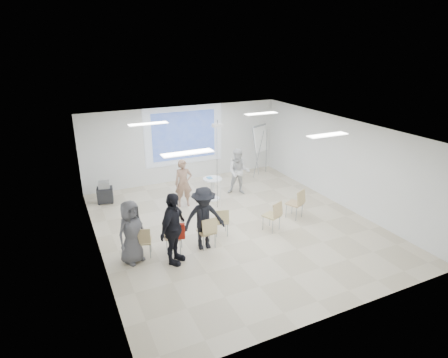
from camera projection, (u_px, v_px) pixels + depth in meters
name	position (u px, v px, depth m)	size (l,w,h in m)	color
floor	(235.00, 226.00, 11.59)	(8.00, 9.00, 0.10)	beige
ceiling	(236.00, 128.00, 10.52)	(8.00, 9.00, 0.10)	white
wall_back	(184.00, 144.00, 14.91)	(8.00, 0.10, 3.00)	silver
wall_left	(93.00, 204.00, 9.43)	(0.10, 9.00, 3.00)	silver
wall_right	(342.00, 162.00, 12.68)	(0.10, 9.00, 3.00)	silver
projection_halo	(184.00, 135.00, 14.73)	(3.20, 0.01, 2.30)	silver
projection_image	(184.00, 135.00, 14.72)	(2.60, 0.01, 1.90)	#3352B0
pedestal_table	(213.00, 187.00, 13.28)	(0.67, 0.67, 0.83)	white
player_left	(183.00, 180.00, 12.61)	(0.68, 0.46, 1.87)	#9A745E
player_right	(239.00, 169.00, 13.63)	(0.91, 0.73, 1.90)	silver
controller_left	(186.00, 169.00, 12.79)	(0.04, 0.12, 0.04)	white
controller_right	(231.00, 160.00, 13.65)	(0.04, 0.12, 0.04)	white
chair_far_left	(143.00, 240.00, 9.69)	(0.52, 0.54, 0.87)	tan
chair_left_mid	(174.00, 235.00, 9.87)	(0.59, 0.60, 0.92)	tan
chair_left_inner	(208.00, 230.00, 10.12)	(0.45, 0.49, 0.92)	tan
chair_center	(222.00, 220.00, 10.78)	(0.50, 0.52, 0.85)	tan
chair_right_inner	(274.00, 214.00, 11.05)	(0.58, 0.60, 0.94)	tan
chair_right_far	(297.00, 202.00, 11.83)	(0.61, 0.63, 0.97)	tan
red_jacket	(176.00, 231.00, 9.70)	(0.45, 0.10, 0.43)	#AE2315
laptop	(206.00, 230.00, 10.22)	(0.34, 0.25, 0.03)	black
audience_left	(173.00, 224.00, 9.26)	(1.27, 0.76, 2.19)	black
audience_mid	(204.00, 214.00, 9.97)	(1.30, 0.71, 2.01)	black
audience_outer	(131.00, 228.00, 9.37)	(0.92, 0.60, 1.88)	#56555A
flipchart_easel	(260.00, 139.00, 15.31)	(0.86, 0.69, 2.16)	gray
av_cart	(105.00, 193.00, 13.05)	(0.60, 0.51, 0.79)	black
ceiling_projector	(218.00, 130.00, 11.95)	(0.30, 0.25, 3.00)	white
fluor_panel_nw	(148.00, 124.00, 11.44)	(1.20, 0.30, 0.02)	white
fluor_panel_ne	(261.00, 114.00, 13.04)	(1.20, 0.30, 0.02)	white
fluor_panel_sw	(188.00, 153.00, 8.47)	(1.20, 0.30, 0.02)	white
fluor_panel_se	(327.00, 135.00, 10.07)	(1.20, 0.30, 0.02)	white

